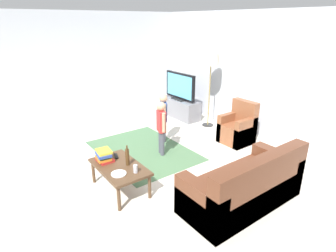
{
  "coord_description": "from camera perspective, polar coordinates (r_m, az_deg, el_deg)",
  "views": [
    {
      "loc": [
        3.89,
        -2.26,
        2.49
      ],
      "look_at": [
        0.0,
        0.6,
        0.65
      ],
      "focal_mm": 29.9,
      "sensor_mm": 36.0,
      "label": 1
    }
  ],
  "objects": [
    {
      "name": "tv_remote",
      "position": [
        4.61,
        -10.51,
        -6.05
      ],
      "size": [
        0.18,
        0.1,
        0.02
      ],
      "primitive_type": "cube",
      "rotation": [
        0.0,
        0.0,
        -0.31
      ],
      "color": "black",
      "rests_on": "coffee_table"
    },
    {
      "name": "floor_lamp",
      "position": [
        6.74,
        8.75,
        12.54
      ],
      "size": [
        0.36,
        0.36,
        1.78
      ],
      "color": "#262626",
      "rests_on": "ground"
    },
    {
      "name": "coffee_table",
      "position": [
        4.36,
        -9.87,
        -8.55
      ],
      "size": [
        1.0,
        0.6,
        0.42
      ],
      "color": "#513823",
      "rests_on": "ground"
    },
    {
      "name": "armchair",
      "position": [
        6.18,
        14.15,
        -0.6
      ],
      "size": [
        0.6,
        0.6,
        0.9
      ],
      "color": "brown",
      "rests_on": "ground"
    },
    {
      "name": "tv",
      "position": [
        7.42,
        2.48,
        8.04
      ],
      "size": [
        1.1,
        0.28,
        0.71
      ],
      "color": "black",
      "rests_on": "tv_stand"
    },
    {
      "name": "tv_stand",
      "position": [
        7.59,
        2.53,
        3.6
      ],
      "size": [
        1.2,
        0.44,
        0.5
      ],
      "color": "slate",
      "rests_on": "ground"
    },
    {
      "name": "wall_left",
      "position": [
        7.34,
        -18.27,
        10.88
      ],
      "size": [
        0.12,
        6.0,
        2.7
      ],
      "primitive_type": "cube",
      "color": "silver",
      "rests_on": "ground"
    },
    {
      "name": "book_stack",
      "position": [
        4.48,
        -12.93,
        -5.95
      ],
      "size": [
        0.3,
        0.25,
        0.18
      ],
      "color": "red",
      "rests_on": "coffee_table"
    },
    {
      "name": "couch",
      "position": [
        4.14,
        15.74,
        -12.11
      ],
      "size": [
        0.8,
        1.8,
        0.86
      ],
      "color": "brown",
      "rests_on": "ground"
    },
    {
      "name": "child_near_tv",
      "position": [
        5.92,
        -0.93,
        2.55
      ],
      "size": [
        0.32,
        0.21,
        1.05
      ],
      "color": "#4C4C59",
      "rests_on": "ground"
    },
    {
      "name": "soda_can",
      "position": [
        4.1,
        -6.65,
        -8.66
      ],
      "size": [
        0.07,
        0.07,
        0.12
      ],
      "primitive_type": "cylinder",
      "color": "silver",
      "rests_on": "coffee_table"
    },
    {
      "name": "area_rug",
      "position": [
        5.72,
        -5.08,
        -4.98
      ],
      "size": [
        2.2,
        1.6,
        0.01
      ],
      "primitive_type": "cube",
      "color": "#4C724C",
      "rests_on": "ground"
    },
    {
      "name": "child_center",
      "position": [
        5.32,
        -1.38,
        0.51
      ],
      "size": [
        0.35,
        0.19,
        1.07
      ],
      "color": "#4C4C59",
      "rests_on": "ground"
    },
    {
      "name": "bottle",
      "position": [
        4.28,
        -8.28,
        -6.22
      ],
      "size": [
        0.06,
        0.06,
        0.32
      ],
      "color": "#4C3319",
      "rests_on": "coffee_table"
    },
    {
      "name": "ground",
      "position": [
        5.14,
        -5.45,
        -8.2
      ],
      "size": [
        7.8,
        7.8,
        0.0
      ],
      "primitive_type": "plane",
      "color": "beige"
    },
    {
      "name": "plate",
      "position": [
        4.11,
        -10.01,
        -9.56
      ],
      "size": [
        0.22,
        0.22,
        0.02
      ],
      "color": "white",
      "rests_on": "coffee_table"
    },
    {
      "name": "wall_back",
      "position": [
        6.64,
        17.19,
        10.05
      ],
      "size": [
        6.0,
        0.12,
        2.7
      ],
      "primitive_type": "cube",
      "color": "silver",
      "rests_on": "ground"
    }
  ]
}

